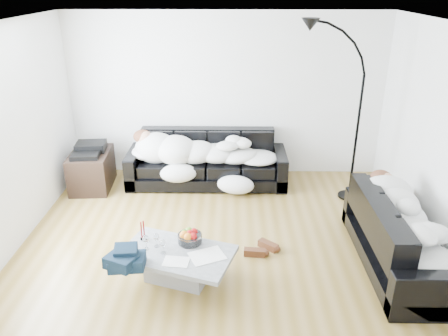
{
  "coord_description": "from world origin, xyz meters",
  "views": [
    {
      "loc": [
        0.08,
        -4.57,
        3.03
      ],
      "look_at": [
        0.0,
        0.3,
        0.9
      ],
      "focal_mm": 35.0,
      "sensor_mm": 36.0,
      "label": 1
    }
  ],
  "objects_px": {
    "wine_glass_c": "(163,247)",
    "av_cabinet": "(92,170)",
    "stereo": "(89,149)",
    "wine_glass_b": "(146,242)",
    "fruit_bowl": "(190,236)",
    "wine_glass_a": "(157,240)",
    "coffee_table": "(178,265)",
    "shoes": "(261,249)",
    "sleeper_right": "(406,216)",
    "candle_right": "(144,230)",
    "sofa_right": "(402,234)",
    "floor_lamp": "(358,125)",
    "sleeper_back": "(207,147)",
    "candle_left": "(141,231)",
    "sofa_back": "(207,159)"
  },
  "relations": [
    {
      "from": "wine_glass_c",
      "to": "av_cabinet",
      "type": "relative_size",
      "value": 0.19
    },
    {
      "from": "stereo",
      "to": "wine_glass_b",
      "type": "bearing_deg",
      "value": -66.11
    },
    {
      "from": "fruit_bowl",
      "to": "wine_glass_a",
      "type": "bearing_deg",
      "value": -166.52
    },
    {
      "from": "stereo",
      "to": "wine_glass_a",
      "type": "bearing_deg",
      "value": -63.52
    },
    {
      "from": "coffee_table",
      "to": "stereo",
      "type": "bearing_deg",
      "value": 125.11
    },
    {
      "from": "wine_glass_a",
      "to": "av_cabinet",
      "type": "xyz_separation_m",
      "value": [
        -1.36,
        2.17,
        -0.14
      ]
    },
    {
      "from": "coffee_table",
      "to": "shoes",
      "type": "height_order",
      "value": "coffee_table"
    },
    {
      "from": "sleeper_right",
      "to": "av_cabinet",
      "type": "bearing_deg",
      "value": 64.42
    },
    {
      "from": "wine_glass_a",
      "to": "candle_right",
      "type": "height_order",
      "value": "candle_right"
    },
    {
      "from": "sofa_right",
      "to": "floor_lamp",
      "type": "relative_size",
      "value": 0.86
    },
    {
      "from": "fruit_bowl",
      "to": "coffee_table",
      "type": "bearing_deg",
      "value": -123.7
    },
    {
      "from": "sleeper_back",
      "to": "floor_lamp",
      "type": "distance_m",
      "value": 2.25
    },
    {
      "from": "floor_lamp",
      "to": "shoes",
      "type": "bearing_deg",
      "value": -142.13
    },
    {
      "from": "av_cabinet",
      "to": "floor_lamp",
      "type": "relative_size",
      "value": 0.37
    },
    {
      "from": "candle_right",
      "to": "stereo",
      "type": "relative_size",
      "value": 0.49
    },
    {
      "from": "floor_lamp",
      "to": "wine_glass_a",
      "type": "bearing_deg",
      "value": -152.25
    },
    {
      "from": "sofa_right",
      "to": "candle_right",
      "type": "xyz_separation_m",
      "value": [
        -2.89,
        -0.05,
        0.06
      ]
    },
    {
      "from": "wine_glass_c",
      "to": "stereo",
      "type": "bearing_deg",
      "value": 122.37
    },
    {
      "from": "candle_left",
      "to": "shoes",
      "type": "bearing_deg",
      "value": 11.56
    },
    {
      "from": "shoes",
      "to": "floor_lamp",
      "type": "relative_size",
      "value": 0.19
    },
    {
      "from": "sofa_right",
      "to": "stereo",
      "type": "bearing_deg",
      "value": 64.42
    },
    {
      "from": "sofa_right",
      "to": "candle_left",
      "type": "bearing_deg",
      "value": 91.56
    },
    {
      "from": "coffee_table",
      "to": "wine_glass_b",
      "type": "relative_size",
      "value": 7.1
    },
    {
      "from": "sleeper_right",
      "to": "wine_glass_c",
      "type": "relative_size",
      "value": 10.47
    },
    {
      "from": "stereo",
      "to": "sleeper_back",
      "type": "bearing_deg",
      "value": -1.48
    },
    {
      "from": "sofa_back",
      "to": "stereo",
      "type": "distance_m",
      "value": 1.81
    },
    {
      "from": "sofa_back",
      "to": "stereo",
      "type": "relative_size",
      "value": 5.64
    },
    {
      "from": "sofa_back",
      "to": "coffee_table",
      "type": "height_order",
      "value": "sofa_back"
    },
    {
      "from": "wine_glass_b",
      "to": "sofa_back",
      "type": "bearing_deg",
      "value": 77.68
    },
    {
      "from": "sofa_right",
      "to": "wine_glass_b",
      "type": "relative_size",
      "value": 11.69
    },
    {
      "from": "wine_glass_a",
      "to": "wine_glass_c",
      "type": "bearing_deg",
      "value": -54.15
    },
    {
      "from": "coffee_table",
      "to": "stereo",
      "type": "distance_m",
      "value": 2.81
    },
    {
      "from": "sleeper_right",
      "to": "av_cabinet",
      "type": "distance_m",
      "value": 4.55
    },
    {
      "from": "wine_glass_b",
      "to": "stereo",
      "type": "relative_size",
      "value": 0.38
    },
    {
      "from": "sofa_right",
      "to": "coffee_table",
      "type": "relative_size",
      "value": 1.65
    },
    {
      "from": "shoes",
      "to": "stereo",
      "type": "height_order",
      "value": "stereo"
    },
    {
      "from": "wine_glass_c",
      "to": "shoes",
      "type": "distance_m",
      "value": 1.26
    },
    {
      "from": "fruit_bowl",
      "to": "wine_glass_c",
      "type": "height_order",
      "value": "fruit_bowl"
    },
    {
      "from": "sleeper_back",
      "to": "fruit_bowl",
      "type": "height_order",
      "value": "sleeper_back"
    },
    {
      "from": "wine_glass_b",
      "to": "shoes",
      "type": "height_order",
      "value": "wine_glass_b"
    },
    {
      "from": "sleeper_right",
      "to": "av_cabinet",
      "type": "height_order",
      "value": "sleeper_right"
    },
    {
      "from": "sleeper_back",
      "to": "av_cabinet",
      "type": "distance_m",
      "value": 1.82
    },
    {
      "from": "candle_left",
      "to": "shoes",
      "type": "xyz_separation_m",
      "value": [
        1.36,
        0.28,
        -0.4
      ]
    },
    {
      "from": "sofa_back",
      "to": "sleeper_back",
      "type": "height_order",
      "value": "sleeper_back"
    },
    {
      "from": "av_cabinet",
      "to": "floor_lamp",
      "type": "xyz_separation_m",
      "value": [
        3.95,
        -0.28,
        0.84
      ]
    },
    {
      "from": "candle_right",
      "to": "stereo",
      "type": "xyz_separation_m",
      "value": [
        -1.2,
        2.01,
        0.19
      ]
    },
    {
      "from": "wine_glass_b",
      "to": "coffee_table",
      "type": "bearing_deg",
      "value": -8.23
    },
    {
      "from": "wine_glass_c",
      "to": "stereo",
      "type": "height_order",
      "value": "stereo"
    },
    {
      "from": "wine_glass_a",
      "to": "floor_lamp",
      "type": "bearing_deg",
      "value": 36.21
    },
    {
      "from": "av_cabinet",
      "to": "sofa_back",
      "type": "bearing_deg",
      "value": 2.15
    }
  ]
}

